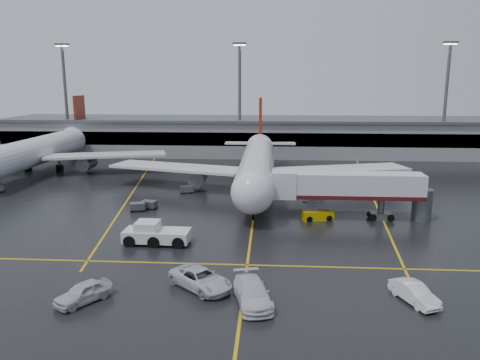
{
  "coord_description": "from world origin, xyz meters",
  "views": [
    {
      "loc": [
        2.05,
        -63.38,
        17.01
      ],
      "look_at": [
        -2.0,
        -2.0,
        4.0
      ],
      "focal_mm": 34.83,
      "sensor_mm": 36.0,
      "label": 1
    }
  ],
  "objects": [
    {
      "name": "belt_loader",
      "position": [
        8.07,
        -6.55,
        0.6
      ],
      "size": [
        4.13,
        2.55,
        2.44
      ],
      "color": "#C59A06",
      "rests_on": "ground"
    },
    {
      "name": "apron_line_right",
      "position": [
        18.0,
        10.0,
        0.01
      ],
      "size": [
        7.57,
        69.64,
        0.02
      ],
      "primitive_type": "cube",
      "rotation": [
        0.0,
        0.0,
        -0.1
      ],
      "color": "gold",
      "rests_on": "ground"
    },
    {
      "name": "pushback_tractor",
      "position": [
        -10.17,
        -16.57,
        1.0
      ],
      "size": [
        7.11,
        3.22,
        2.51
      ],
      "color": "silver",
      "rests_on": "ground"
    },
    {
      "name": "baggage_cart_b",
      "position": [
        -15.65,
        -4.03,
        0.63
      ],
      "size": [
        2.28,
        1.8,
        1.12
      ],
      "color": "#595B60",
      "rests_on": "ground"
    },
    {
      "name": "light_mast_mid",
      "position": [
        -5.0,
        42.0,
        14.47
      ],
      "size": [
        3.0,
        1.2,
        25.45
      ],
      "color": "#595B60",
      "rests_on": "ground"
    },
    {
      "name": "ground",
      "position": [
        0.0,
        0.0,
        0.0
      ],
      "size": [
        220.0,
        220.0,
        0.0
      ],
      "primitive_type": "plane",
      "color": "black",
      "rests_on": "ground"
    },
    {
      "name": "terminal",
      "position": [
        0.0,
        47.93,
        4.32
      ],
      "size": [
        122.0,
        19.0,
        8.6
      ],
      "color": "gray",
      "rests_on": "ground"
    },
    {
      "name": "service_van_a",
      "position": [
        -3.63,
        -27.29,
        0.84
      ],
      "size": [
        6.34,
        6.08,
        1.67
      ],
      "primitive_type": "imported",
      "rotation": [
        0.0,
        0.0,
        0.84
      ],
      "color": "silver",
      "rests_on": "ground"
    },
    {
      "name": "service_van_d",
      "position": [
        -12.47,
        -30.35,
        0.8
      ],
      "size": [
        4.25,
        4.92,
        1.6
      ],
      "primitive_type": "imported",
      "rotation": [
        0.0,
        0.0,
        -0.61
      ],
      "color": "silver",
      "rests_on": "ground"
    },
    {
      "name": "light_mast_left",
      "position": [
        -45.0,
        42.0,
        14.47
      ],
      "size": [
        3.0,
        1.2,
        25.45
      ],
      "color": "#595B60",
      "rests_on": "ground"
    },
    {
      "name": "service_van_b",
      "position": [
        0.79,
        -29.68,
        0.89
      ],
      "size": [
        3.78,
        6.51,
        1.77
      ],
      "primitive_type": "imported",
      "rotation": [
        0.0,
        0.0,
        0.22
      ],
      "color": "silver",
      "rests_on": "ground"
    },
    {
      "name": "baggage_cart_a",
      "position": [
        -14.44,
        -2.86,
        0.63
      ],
      "size": [
        2.23,
        1.7,
        1.12
      ],
      "color": "#595B60",
      "rests_on": "ground"
    },
    {
      "name": "apron_line_left",
      "position": [
        -20.0,
        10.0,
        0.01
      ],
      "size": [
        9.99,
        69.35,
        0.02
      ],
      "primitive_type": "cube",
      "rotation": [
        0.0,
        0.0,
        0.14
      ],
      "color": "gold",
      "rests_on": "ground"
    },
    {
      "name": "apron_line_stop",
      "position": [
        0.0,
        -22.0,
        0.01
      ],
      "size": [
        60.0,
        0.25,
        0.02
      ],
      "primitive_type": "cube",
      "color": "gold",
      "rests_on": "ground"
    },
    {
      "name": "light_mast_right",
      "position": [
        40.0,
        42.0,
        14.47
      ],
      "size": [
        3.0,
        1.2,
        25.45
      ],
      "color": "#595B60",
      "rests_on": "ground"
    },
    {
      "name": "service_van_c",
      "position": [
        13.5,
        -28.66,
        0.76
      ],
      "size": [
        3.26,
        4.88,
        1.52
      ],
      "primitive_type": "imported",
      "rotation": [
        0.0,
        0.0,
        0.4
      ],
      "color": "white",
      "rests_on": "ground"
    },
    {
      "name": "jet_bridge",
      "position": [
        11.87,
        -6.0,
        3.93
      ],
      "size": [
        19.9,
        3.4,
        6.05
      ],
      "color": "silver",
      "rests_on": "ground"
    },
    {
      "name": "main_airliner",
      "position": [
        0.0,
        9.7,
        4.21
      ],
      "size": [
        48.8,
        45.6,
        14.1
      ],
      "color": "silver",
      "rests_on": "ground"
    },
    {
      "name": "apron_line_centre",
      "position": [
        0.0,
        0.0,
        0.01
      ],
      "size": [
        0.25,
        90.0,
        0.02
      ],
      "primitive_type": "cube",
      "color": "gold",
      "rests_on": "ground"
    },
    {
      "name": "second_airliner",
      "position": [
        -42.0,
        21.7,
        4.21
      ],
      "size": [
        48.8,
        45.6,
        14.1
      ],
      "color": "silver",
      "rests_on": "ground"
    },
    {
      "name": "baggage_cart_c",
      "position": [
        -10.94,
        6.68,
        0.63
      ],
      "size": [
        2.28,
        1.8,
        1.12
      ],
      "color": "#595B60",
      "rests_on": "ground"
    }
  ]
}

